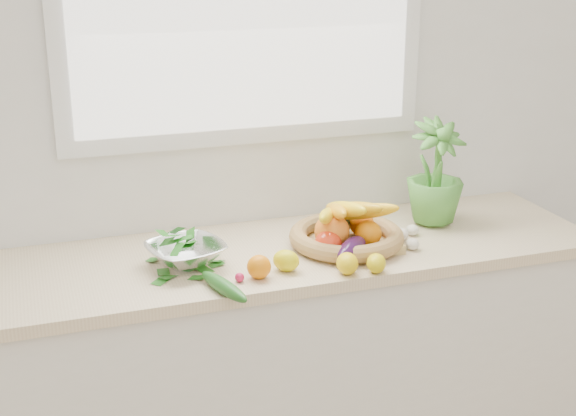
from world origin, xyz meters
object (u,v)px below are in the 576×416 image
object	(u,v)px
apple	(328,244)
potted_herb	(435,171)
colander_with_spinach	(186,248)
cucumber	(224,287)
eggplant	(352,250)
fruit_basket	(346,231)

from	to	relation	value
apple	potted_herb	distance (m)	0.53
apple	colander_with_spinach	world-z (taller)	colander_with_spinach
apple	cucumber	bearing A→B (deg)	-157.14
eggplant	apple	bearing A→B (deg)	139.86
apple	potted_herb	xyz separation A→B (m)	(0.48, 0.18, 0.15)
cucumber	fruit_basket	distance (m)	0.54
fruit_basket	colander_with_spinach	bearing A→B (deg)	-179.57
cucumber	fruit_basket	size ratio (longest dim) A/B	0.56
eggplant	cucumber	size ratio (longest dim) A/B	0.75
fruit_basket	colander_with_spinach	world-z (taller)	fruit_basket
apple	cucumber	size ratio (longest dim) A/B	0.37
fruit_basket	colander_with_spinach	size ratio (longest dim) A/B	1.51
apple	eggplant	world-z (taller)	apple
potted_herb	colander_with_spinach	world-z (taller)	potted_herb
potted_herb	colander_with_spinach	xyz separation A→B (m)	(-0.93, -0.11, -0.14)
eggplant	cucumber	distance (m)	0.47
cucumber	fruit_basket	bearing A→B (deg)	26.12
cucumber	potted_herb	distance (m)	0.95
apple	fruit_basket	bearing A→B (deg)	38.17
apple	eggplant	xyz separation A→B (m)	(0.06, -0.05, -0.01)
potted_herb	fruit_basket	size ratio (longest dim) A/B	0.84
fruit_basket	colander_with_spinach	distance (m)	0.55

